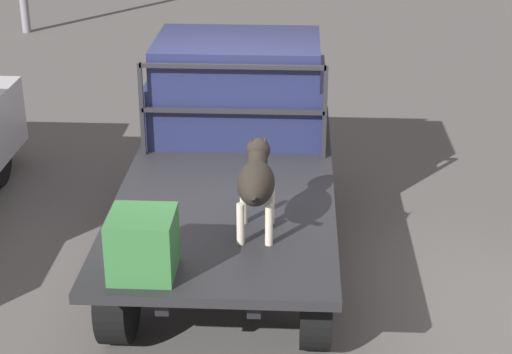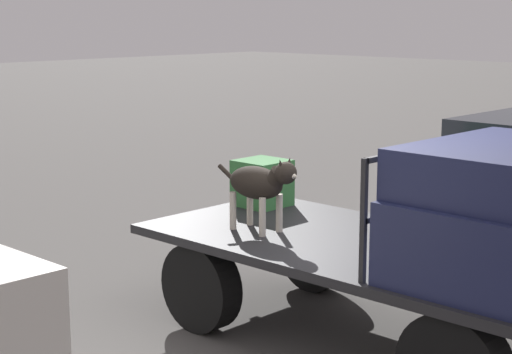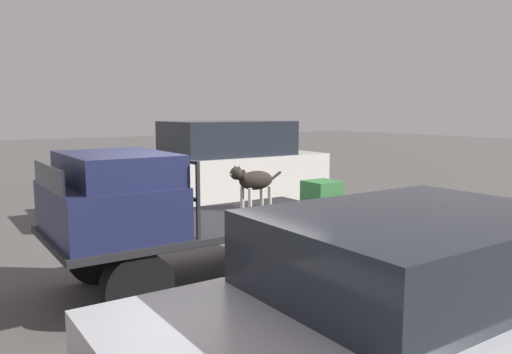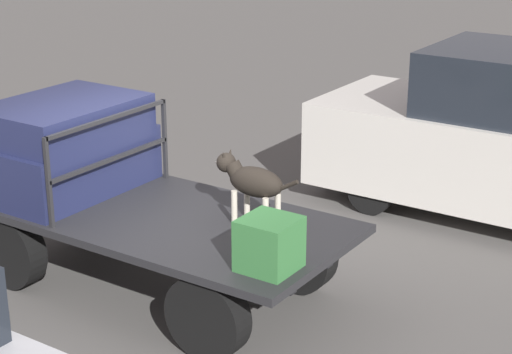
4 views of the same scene
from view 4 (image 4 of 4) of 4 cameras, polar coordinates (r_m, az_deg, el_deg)
The scene contains 6 objects.
ground_plane at distance 9.08m, azimuth -6.67°, elevation -7.31°, with size 80.00×80.00×0.00m, color #514F4C.
flatbed_truck at distance 8.83m, azimuth -6.82°, elevation -3.72°, with size 4.08×1.89×0.86m.
truck_cab at distance 9.42m, azimuth -12.90°, elevation 1.98°, with size 1.39×1.77×0.98m.
truck_headboard at distance 8.88m, azimuth -9.69°, elevation 2.04°, with size 0.04×1.77×0.91m.
dog at distance 8.24m, azimuth -0.36°, elevation -0.24°, with size 0.96×0.29×0.70m.
cargo_crate at distance 7.35m, azimuth 0.89°, elevation -4.48°, with size 0.46×0.46×0.46m.
Camera 4 is at (-5.35, 6.12, 4.07)m, focal length 60.00 mm.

